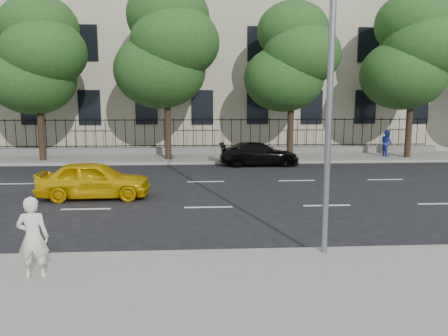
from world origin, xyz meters
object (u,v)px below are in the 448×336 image
Objects in this scene: yellow_taxi at (94,180)px; street_light at (325,27)px; black_sedan at (259,154)px; woman_near at (33,237)px.

street_light is at bearing -133.22° from yellow_taxi.
yellow_taxi is at bearing 136.59° from black_sedan.
street_light is 5.01× the size of woman_near.
woman_near is (0.58, -7.48, 0.27)m from yellow_taxi.
woman_near is at bearing -177.04° from yellow_taxi.
woman_near reaches higher than yellow_taxi.
yellow_taxi is 2.48× the size of woman_near.
black_sedan is at bearing -116.27° from woman_near.
yellow_taxi is at bearing -88.36° from woman_near.
yellow_taxi reaches higher than black_sedan.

